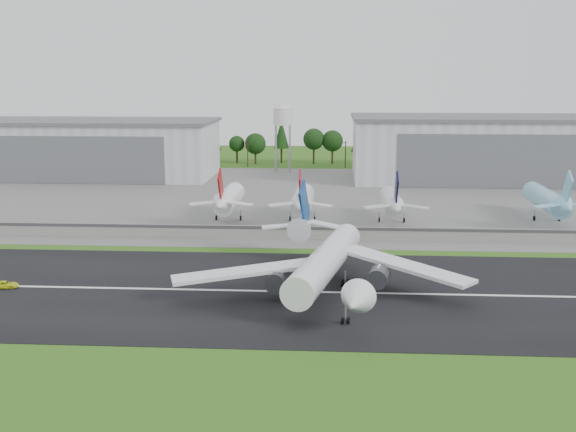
# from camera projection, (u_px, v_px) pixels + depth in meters

# --- Properties ---
(ground) EXTENTS (600.00, 600.00, 0.00)m
(ground) POSITION_uv_depth(u_px,v_px,m) (237.00, 307.00, 129.31)
(ground) COLOR #265B15
(ground) RESTS_ON ground
(runway) EXTENTS (320.00, 60.00, 0.10)m
(runway) POSITION_uv_depth(u_px,v_px,m) (244.00, 291.00, 139.10)
(runway) COLOR black
(runway) RESTS_ON ground
(runway_centerline) EXTENTS (220.00, 1.00, 0.02)m
(runway_centerline) POSITION_uv_depth(u_px,v_px,m) (244.00, 291.00, 139.08)
(runway_centerline) COLOR white
(runway_centerline) RESTS_ON runway
(apron) EXTENTS (320.00, 150.00, 0.10)m
(apron) POSITION_uv_depth(u_px,v_px,m) (284.00, 197.00, 246.81)
(apron) COLOR slate
(apron) RESTS_ON ground
(blast_fence) EXTENTS (240.00, 0.61, 3.50)m
(blast_fence) POSITION_uv_depth(u_px,v_px,m) (266.00, 232.00, 182.81)
(blast_fence) COLOR gray
(blast_fence) RESTS_ON ground
(hangar_west) EXTENTS (97.00, 44.00, 23.20)m
(hangar_west) POSITION_uv_depth(u_px,v_px,m) (96.00, 148.00, 293.66)
(hangar_west) COLOR silver
(hangar_west) RESTS_ON ground
(hangar_east) EXTENTS (102.00, 47.00, 25.20)m
(hangar_east) POSITION_uv_depth(u_px,v_px,m) (482.00, 148.00, 283.61)
(hangar_east) COLOR silver
(hangar_east) RESTS_ON ground
(water_tower) EXTENTS (8.40, 8.40, 29.40)m
(water_tower) POSITION_uv_depth(u_px,v_px,m) (283.00, 114.00, 306.07)
(water_tower) COLOR #99999E
(water_tower) RESTS_ON ground
(utility_poles) EXTENTS (230.00, 3.00, 12.00)m
(utility_poles) POSITION_uv_depth(u_px,v_px,m) (296.00, 167.00, 325.16)
(utility_poles) COLOR black
(utility_poles) RESTS_ON ground
(treeline) EXTENTS (320.00, 16.00, 22.00)m
(treeline) POSITION_uv_depth(u_px,v_px,m) (298.00, 163.00, 339.85)
(treeline) COLOR black
(treeline) RESTS_ON ground
(main_airliner) EXTENTS (56.15, 58.95, 18.17)m
(main_airliner) POSITION_uv_depth(u_px,v_px,m) (326.00, 269.00, 136.74)
(main_airliner) COLOR white
(main_airliner) RESTS_ON runway
(ground_vehicle) EXTENTS (5.15, 2.90, 1.36)m
(ground_vehicle) POSITION_uv_depth(u_px,v_px,m) (6.00, 285.00, 140.73)
(ground_vehicle) COLOR #E3F11C
(ground_vehicle) RESTS_ON runway
(parked_jet_red_a) EXTENTS (7.36, 31.29, 16.82)m
(parked_jet_red_a) POSITION_uv_depth(u_px,v_px,m) (227.00, 200.00, 203.91)
(parked_jet_red_a) COLOR white
(parked_jet_red_a) RESTS_ON ground
(parked_jet_red_b) EXTENTS (7.36, 31.29, 16.76)m
(parked_jet_red_b) POSITION_uv_depth(u_px,v_px,m) (302.00, 201.00, 202.57)
(parked_jet_red_b) COLOR silver
(parked_jet_red_b) RESTS_ON ground
(parked_jet_navy) EXTENTS (7.36, 31.29, 16.46)m
(parked_jet_navy) POSITION_uv_depth(u_px,v_px,m) (392.00, 203.00, 200.98)
(parked_jet_navy) COLOR silver
(parked_jet_navy) RESTS_ON ground
(parked_jet_skyblue) EXTENTS (7.36, 37.29, 16.78)m
(parked_jet_skyblue) POSITION_uv_depth(u_px,v_px,m) (549.00, 201.00, 203.05)
(parked_jet_skyblue) COLOR #84C9E4
(parked_jet_skyblue) RESTS_ON ground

